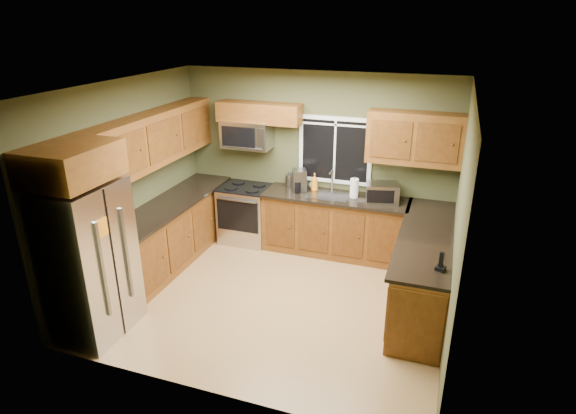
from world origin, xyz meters
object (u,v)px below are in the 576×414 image
Objects in this scene: refrigerator at (88,261)px; kettle at (290,180)px; microwave at (247,134)px; soap_bottle_c at (313,184)px; cordless_phone at (441,265)px; coffee_maker at (299,181)px; toaster_oven at (382,193)px; range at (246,213)px; paper_towel_roll at (354,188)px; soap_bottle_a at (314,182)px.

refrigerator is 7.18× the size of kettle.
microwave is 3.03× the size of kettle.
cordless_phone is (1.98, -2.02, -0.02)m from soap_bottle_c.
microwave is 1.08m from coffee_maker.
cordless_phone is (0.89, -1.79, -0.08)m from toaster_oven.
range is 2.83× the size of coffee_maker.
toaster_oven is 2.00m from cordless_phone.
paper_towel_roll is at bearing 125.37° from cordless_phone.
toaster_oven is at bearing -6.93° from kettle.
soap_bottle_a is at bearing -64.97° from soap_bottle_c.
paper_towel_roll is (-0.42, 0.05, 0.00)m from toaster_oven.
paper_towel_roll is at bearing -14.51° from soap_bottle_c.
refrigerator is at bearing -165.25° from cordless_phone.
soap_bottle_a reaches higher than range.
kettle reaches higher than soap_bottle_c.
soap_bottle_c is at bearing 165.49° from paper_towel_roll.
range is (0.69, 2.77, -0.43)m from refrigerator.
kettle is 1.58× the size of soap_bottle_c.
kettle is 0.80× the size of paper_towel_roll.
toaster_oven reaches higher than soap_bottle_a.
kettle is at bearing 65.09° from refrigerator.
paper_towel_roll is (0.85, -0.00, -0.01)m from coffee_maker.
coffee_maker is 0.23m from kettle.
toaster_oven reaches higher than soap_bottle_c.
microwave is 3.64× the size of cordless_phone.
toaster_oven is (2.14, -0.13, -0.65)m from microwave.
coffee_maker is 1.21× the size of soap_bottle_a.
toaster_oven is 1.11m from soap_bottle_c.
microwave is 2.77× the size of soap_bottle_a.
toaster_oven is at bearing -3.55° from microwave.
range is at bearing 149.42° from cordless_phone.
microwave is 2.42× the size of paper_towel_roll.
range is 2.22m from toaster_oven.
kettle is 0.37m from soap_bottle_c.
range is at bearing -179.91° from toaster_oven.
range is 1.84× the size of toaster_oven.
microwave is 2.24m from toaster_oven.
refrigerator reaches higher than soap_bottle_c.
soap_bottle_a is (0.22, 0.08, -0.02)m from coffee_maker.
refrigerator is 5.74× the size of paper_towel_roll.
soap_bottle_c reaches higher than range.
coffee_maker is 2.09× the size of soap_bottle_c.
refrigerator reaches higher than toaster_oven.
microwave reaches higher than toaster_oven.
soap_bottle_c is (0.37, 0.05, -0.04)m from kettle.
kettle is at bearing 146.96° from coffee_maker.
microwave is at bearing 90.02° from range.
coffee_maker is 1.06× the size of paper_towel_roll.
range is 1.27m from microwave.
cordless_phone is (2.35, -1.97, -0.05)m from kettle.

